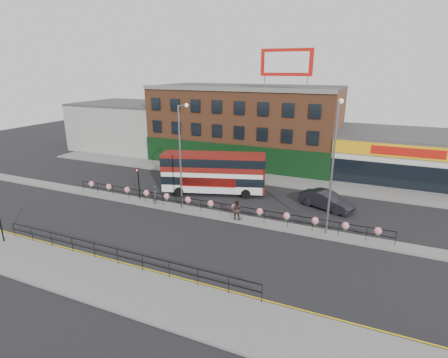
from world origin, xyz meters
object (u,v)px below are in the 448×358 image
at_px(pedestrian_b, 236,209).
at_px(lamp_column_west, 181,148).
at_px(car, 326,200).
at_px(pedestrian_a, 156,195).
at_px(double_decker_bus, 214,169).
at_px(lamp_column_east, 334,158).

relative_size(pedestrian_b, lamp_column_west, 0.19).
bearing_deg(car, pedestrian_a, 132.50).
bearing_deg(double_decker_bus, pedestrian_a, -125.79).
xyz_separation_m(pedestrian_a, pedestrian_b, (8.42, -0.32, 0.02)).
distance_m(double_decker_bus, pedestrian_a, 6.59).
bearing_deg(lamp_column_west, double_decker_bus, 79.34).
height_order(car, lamp_column_east, lamp_column_east).
xyz_separation_m(car, lamp_column_east, (0.81, -5.36, 5.42)).
bearing_deg(lamp_column_east, car, 98.57).
xyz_separation_m(car, pedestrian_a, (-15.12, -5.60, 0.21)).
bearing_deg(car, pedestrian_b, 153.68).
height_order(lamp_column_west, lamp_column_east, lamp_column_east).
relative_size(pedestrian_a, pedestrian_b, 0.98).
height_order(car, pedestrian_a, pedestrian_a).
relative_size(pedestrian_a, lamp_column_west, 0.19).
bearing_deg(pedestrian_a, car, -69.28).
xyz_separation_m(car, lamp_column_west, (-12.29, -5.27, 4.92)).
relative_size(double_decker_bus, lamp_column_east, 1.05).
relative_size(pedestrian_b, lamp_column_east, 0.18).
bearing_deg(pedestrian_a, lamp_column_west, -82.93).
xyz_separation_m(double_decker_bus, lamp_column_west, (-0.91, -4.86, 3.12)).
bearing_deg(pedestrian_b, pedestrian_a, -14.02).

